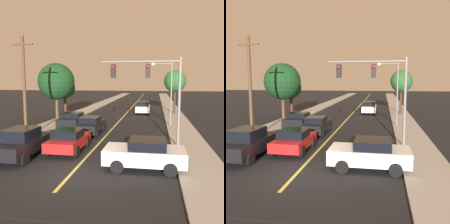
# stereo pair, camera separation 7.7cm
# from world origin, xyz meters

# --- Properties ---
(ground_plane) EXTENTS (200.00, 200.00, 0.00)m
(ground_plane) POSITION_xyz_m (0.00, 0.00, 0.00)
(ground_plane) COLOR black
(road_surface) EXTENTS (10.06, 80.00, 0.01)m
(road_surface) POSITION_xyz_m (0.00, 36.00, 0.01)
(road_surface) COLOR black
(road_surface) RESTS_ON ground
(sidewalk_left) EXTENTS (2.50, 80.00, 0.12)m
(sidewalk_left) POSITION_xyz_m (-6.28, 36.00, 0.06)
(sidewalk_left) COLOR #9E998E
(sidewalk_left) RESTS_ON ground
(sidewalk_right) EXTENTS (2.50, 80.00, 0.12)m
(sidewalk_right) POSITION_xyz_m (6.28, 36.00, 0.06)
(sidewalk_right) COLOR #9E998E
(sidewalk_right) RESTS_ON ground
(car_near_lane_front) EXTENTS (1.97, 3.82, 1.43)m
(car_near_lane_front) POSITION_xyz_m (-1.41, 3.68, 0.75)
(car_near_lane_front) COLOR red
(car_near_lane_front) RESTS_ON ground
(car_near_lane_second) EXTENTS (1.86, 3.99, 1.48)m
(car_near_lane_second) POSITION_xyz_m (-1.41, 9.03, 0.76)
(car_near_lane_second) COLOR black
(car_near_lane_second) RESTS_ON ground
(car_outer_lane_front) EXTENTS (1.84, 4.44, 1.74)m
(car_outer_lane_front) POSITION_xyz_m (-3.62, 2.12, 0.88)
(car_outer_lane_front) COLOR black
(car_outer_lane_front) RESTS_ON ground
(car_outer_lane_second) EXTENTS (2.02, 3.80, 1.53)m
(car_outer_lane_second) POSITION_xyz_m (-3.62, 11.01, 0.80)
(car_outer_lane_second) COLOR black
(car_outer_lane_second) RESTS_ON ground
(car_far_oncoming) EXTENTS (1.91, 4.07, 1.68)m
(car_far_oncoming) POSITION_xyz_m (2.26, 22.69, 0.86)
(car_far_oncoming) COLOR white
(car_far_oncoming) RESTS_ON ground
(car_crossing_right) EXTENTS (4.05, 2.07, 1.52)m
(car_crossing_right) POSITION_xyz_m (3.43, 1.47, 0.79)
(car_crossing_right) COLOR white
(car_crossing_right) RESTS_ON ground
(traffic_signal_mast) EXTENTS (5.24, 0.42, 5.83)m
(traffic_signal_mast) POSITION_xyz_m (3.70, 5.81, 4.32)
(traffic_signal_mast) COLOR slate
(traffic_signal_mast) RESTS_ON ground
(streetlamp_right) EXTENTS (2.05, 0.36, 6.09)m
(streetlamp_right) POSITION_xyz_m (4.85, 13.76, 4.13)
(streetlamp_right) COLOR slate
(streetlamp_right) RESTS_ON ground
(utility_pole_left) EXTENTS (1.60, 0.24, 7.54)m
(utility_pole_left) POSITION_xyz_m (-5.63, 6.11, 4.05)
(utility_pole_left) COLOR #513823
(utility_pole_left) RESTS_ON ground
(tree_left_near) EXTENTS (2.56, 2.56, 4.72)m
(tree_left_near) POSITION_xyz_m (-7.11, 18.30, 3.51)
(tree_left_near) COLOR #3D2B1C
(tree_left_near) RESTS_ON ground
(tree_left_far) EXTENTS (3.99, 3.99, 6.23)m
(tree_left_far) POSITION_xyz_m (-6.84, 15.07, 4.35)
(tree_left_far) COLOR #4C3823
(tree_left_far) RESTS_ON ground
(tree_right_near) EXTENTS (2.89, 2.89, 5.71)m
(tree_right_near) POSITION_xyz_m (6.40, 23.14, 4.36)
(tree_right_near) COLOR #3D2B1C
(tree_right_near) RESTS_ON ground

